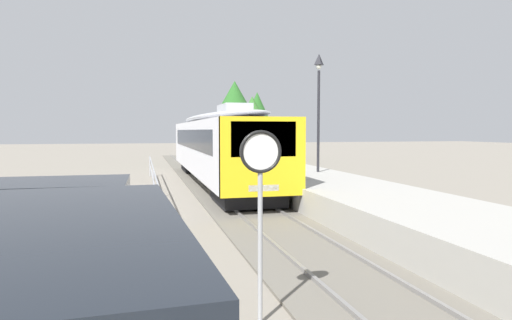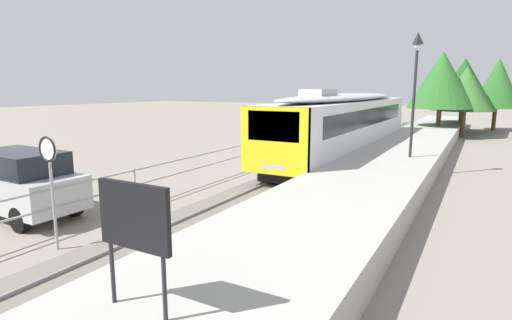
{
  "view_description": "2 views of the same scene",
  "coord_description": "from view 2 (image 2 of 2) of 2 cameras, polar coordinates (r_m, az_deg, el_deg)",
  "views": [
    {
      "loc": [
        -3.72,
        2.14,
        2.8
      ],
      "look_at": [
        0.0,
        16.76,
        1.8
      ],
      "focal_mm": 31.37,
      "sensor_mm": 36.0,
      "label": 1
    },
    {
      "loc": [
        6.73,
        2.54,
        3.89
      ],
      "look_at": [
        0.4,
        13.76,
        1.6
      ],
      "focal_mm": 28.12,
      "sensor_mm": 36.0,
      "label": 2
    }
  ],
  "objects": [
    {
      "name": "parked_suv_silver",
      "position": [
        14.33,
        -30.8,
        -2.75
      ],
      "size": [
        4.62,
        1.96,
        2.04
      ],
      "color": "#B7BABF",
      "rests_on": "ground"
    },
    {
      "name": "tree_distant_left",
      "position": [
        35.76,
        24.91,
        10.28
      ],
      "size": [
        5.12,
        5.12,
        6.84
      ],
      "color": "brown",
      "rests_on": "ground"
    },
    {
      "name": "tree_behind_station_far",
      "position": [
        44.05,
        31.16,
        9.32
      ],
      "size": [
        4.24,
        4.24,
        6.71
      ],
      "color": "brown",
      "rests_on": "ground"
    },
    {
      "name": "station_platform",
      "position": [
        20.06,
        19.0,
        -0.34
      ],
      "size": [
        3.9,
        60.0,
        0.9
      ],
      "primitive_type": "cube",
      "color": "#A8A59E",
      "rests_on": "ground"
    },
    {
      "name": "ground_plane",
      "position": [
        22.1,
        2.82,
        -0.06
      ],
      "size": [
        160.0,
        160.0,
        0.0
      ],
      "primitive_type": "plane",
      "color": "gray"
    },
    {
      "name": "track_rails",
      "position": [
        20.94,
        10.17,
        -0.68
      ],
      "size": [
        3.2,
        60.0,
        0.14
      ],
      "color": "#6B665B",
      "rests_on": "ground"
    },
    {
      "name": "carpark_fence",
      "position": [
        14.1,
        -16.87,
        -2.57
      ],
      "size": [
        0.06,
        36.06,
        1.25
      ],
      "color": "#9EA0A5",
      "rests_on": "ground"
    },
    {
      "name": "speed_limit_sign",
      "position": [
        10.65,
        -27.35,
        -0.6
      ],
      "size": [
        0.61,
        0.1,
        2.81
      ],
      "color": "#9EA0A5",
      "rests_on": "ground"
    },
    {
      "name": "platform_notice_board",
      "position": [
        5.54,
        -16.95,
        -8.28
      ],
      "size": [
        1.2,
        0.08,
        1.8
      ],
      "color": "#232328",
      "rests_on": "station_platform"
    },
    {
      "name": "tree_behind_carpark",
      "position": [
        36.67,
        27.68,
        8.98
      ],
      "size": [
        3.98,
        3.98,
        5.69
      ],
      "color": "brown",
      "rests_on": "ground"
    },
    {
      "name": "commuter_train",
      "position": [
        23.44,
        12.73,
        5.57
      ],
      "size": [
        2.82,
        18.58,
        3.74
      ],
      "color": "silver",
      "rests_on": "track_rails"
    },
    {
      "name": "platform_lamp_mid_platform",
      "position": [
        18.87,
        21.77,
        11.61
      ],
      "size": [
        0.34,
        0.34,
        5.35
      ],
      "color": "#232328",
      "rests_on": "station_platform"
    },
    {
      "name": "tree_distant_centre",
      "position": [
        40.44,
        27.44,
        9.49
      ],
      "size": [
        5.41,
        5.41,
        6.55
      ],
      "color": "brown",
      "rests_on": "ground"
    }
  ]
}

